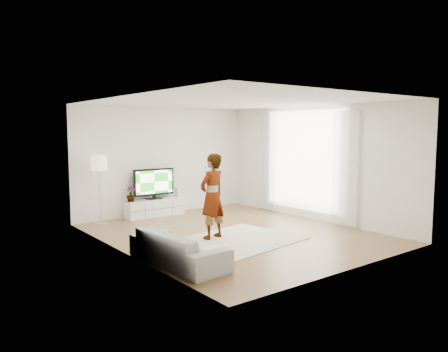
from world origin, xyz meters
TOP-DOWN VIEW (x-y plane):
  - floor at (0.00, 0.00)m, footprint 6.00×6.00m
  - ceiling at (0.00, 0.00)m, footprint 6.00×6.00m
  - wall_left at (-2.50, 0.00)m, footprint 0.02×6.00m
  - wall_right at (2.50, 0.00)m, footprint 0.02×6.00m
  - wall_back at (0.00, 3.00)m, footprint 5.00×0.02m
  - wall_front at (0.00, -3.00)m, footprint 5.00×0.02m
  - window at (2.48, 0.30)m, footprint 0.01×2.60m
  - curtain_near at (2.40, -1.00)m, footprint 0.04×0.70m
  - curtain_far at (2.40, 1.60)m, footprint 0.04×0.70m
  - media_console at (-0.42, 2.76)m, footprint 1.56×0.44m
  - television at (-0.42, 2.79)m, footprint 1.13×0.22m
  - game_console at (0.26, 2.76)m, footprint 0.07×0.18m
  - potted_plant at (-1.08, 2.77)m, footprint 0.26×0.26m
  - rug at (-0.44, -0.50)m, footprint 2.90×2.28m
  - player at (-0.63, -0.06)m, footprint 0.71×0.54m
  - sofa at (-2.08, -1.12)m, footprint 0.87×1.97m
  - floor_lamp at (-1.90, 2.68)m, footprint 0.36×0.36m

SIDE VIEW (x-z plane):
  - floor at x=0.00m, z-range 0.00..0.00m
  - rug at x=-0.44m, z-range 0.00..0.01m
  - media_console at x=-0.42m, z-range 0.00..0.44m
  - sofa at x=-2.08m, z-range 0.00..0.56m
  - game_console at x=0.26m, z-range 0.44..0.68m
  - potted_plant at x=-1.08m, z-range 0.44..0.81m
  - television at x=-0.42m, z-range 0.47..1.26m
  - player at x=-0.63m, z-range 0.01..1.74m
  - curtain_near at x=2.40m, z-range 0.05..2.65m
  - curtain_far at x=2.40m, z-range 0.05..2.65m
  - floor_lamp at x=-1.90m, z-range 0.56..2.19m
  - wall_left at x=-2.50m, z-range 0.00..2.80m
  - wall_right at x=2.50m, z-range 0.00..2.80m
  - wall_back at x=0.00m, z-range 0.00..2.80m
  - wall_front at x=0.00m, z-range 0.00..2.80m
  - window at x=2.48m, z-range 0.20..2.70m
  - ceiling at x=0.00m, z-range 2.80..2.80m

